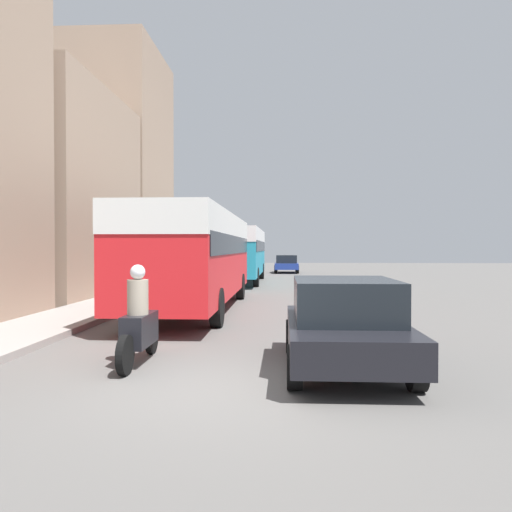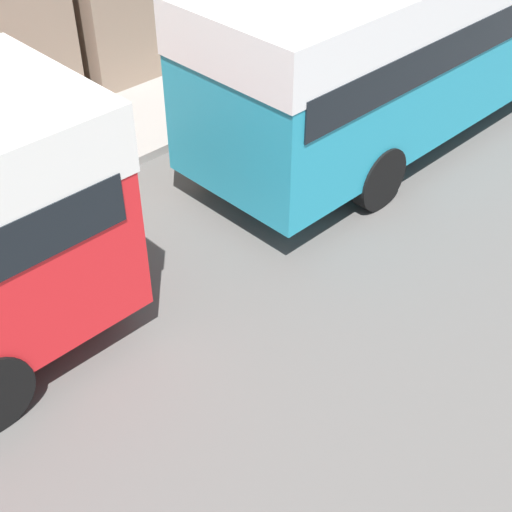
# 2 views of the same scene
# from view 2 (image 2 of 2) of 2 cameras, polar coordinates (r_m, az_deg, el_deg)

# --- Properties ---
(bus_following) EXTENTS (2.57, 10.77, 3.08)m
(bus_following) POSITION_cam_2_polar(r_m,az_deg,el_deg) (13.29, 15.67, 18.93)
(bus_following) COLOR teal
(bus_following) RESTS_ON ground_plane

